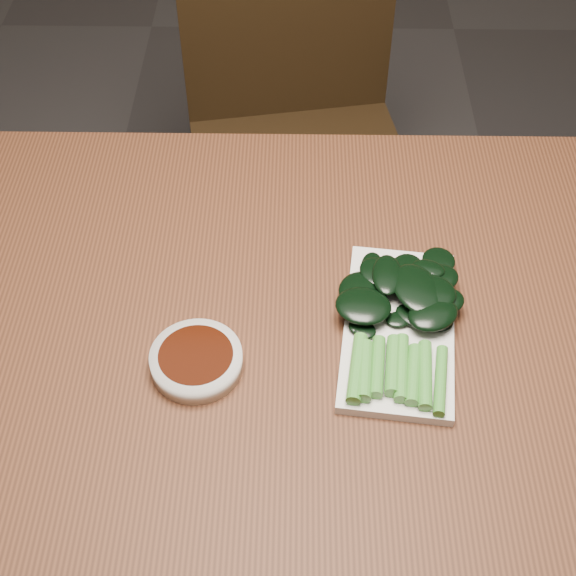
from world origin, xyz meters
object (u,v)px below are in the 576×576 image
(serving_plate, at_px, (399,329))
(gai_lan, at_px, (401,312))
(table, at_px, (304,355))
(sauce_bowl, at_px, (196,360))
(chair_far, at_px, (297,130))

(serving_plate, bearing_deg, gai_lan, 79.19)
(gai_lan, bearing_deg, table, 179.37)
(sauce_bowl, xyz_separation_m, gai_lan, (0.26, 0.07, 0.01))
(chair_far, relative_size, gai_lan, 3.20)
(sauce_bowl, bearing_deg, chair_far, 81.58)
(table, xyz_separation_m, serving_plate, (0.12, -0.01, 0.08))
(chair_far, relative_size, serving_plate, 3.11)
(table, height_order, serving_plate, serving_plate)
(serving_plate, relative_size, gai_lan, 1.03)
(sauce_bowl, distance_m, serving_plate, 0.26)
(serving_plate, xyz_separation_m, gai_lan, (0.00, 0.01, 0.02))
(chair_far, relative_size, sauce_bowl, 7.71)
(chair_far, distance_m, gai_lan, 0.82)
(table, bearing_deg, sauce_bowl, -151.51)
(table, relative_size, gai_lan, 5.03)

